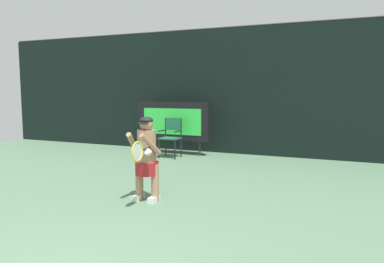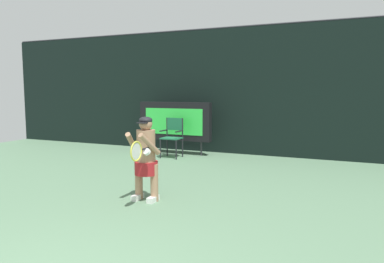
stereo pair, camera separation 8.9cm
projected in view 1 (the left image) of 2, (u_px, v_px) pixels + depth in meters
name	position (u px, v px, depth m)	size (l,w,h in m)	color
backdrop_screen	(260.00, 91.00, 10.25)	(18.00, 0.12, 3.66)	black
scoreboard	(173.00, 121.00, 10.55)	(2.20, 0.21, 1.50)	black
umpire_chair	(171.00, 135.00, 10.02)	(0.52, 0.44, 1.08)	black
water_bottle	(151.00, 153.00, 10.06)	(0.07, 0.07, 0.27)	blue
tennis_player	(147.00, 156.00, 6.04)	(0.52, 0.59, 1.41)	white
tennis_racket	(138.00, 151.00, 5.51)	(0.03, 0.60, 0.31)	black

